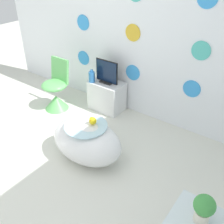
% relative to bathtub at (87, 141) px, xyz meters
% --- Properties ---
extents(ground_plane, '(12.00, 12.00, 0.00)m').
position_rel_bathtub_xyz_m(ground_plane, '(-0.18, -1.00, -0.23)').
color(ground_plane, silver).
extents(wall_back_dotted, '(4.78, 0.05, 2.60)m').
position_rel_bathtub_xyz_m(wall_back_dotted, '(-0.18, 1.20, 1.07)').
color(wall_back_dotted, white).
rests_on(wall_back_dotted, ground_plane).
extents(bathtub, '(0.86, 0.57, 0.46)m').
position_rel_bathtub_xyz_m(bathtub, '(0.00, 0.00, 0.00)').
color(bathtub, white).
rests_on(bathtub, ground_plane).
extents(rubber_duck, '(0.08, 0.09, 0.10)m').
position_rel_bathtub_xyz_m(rubber_duck, '(0.06, 0.04, 0.28)').
color(rubber_duck, yellow).
rests_on(rubber_duck, bathtub).
extents(chair, '(0.37, 0.37, 0.75)m').
position_rel_bathtub_xyz_m(chair, '(-1.08, 0.56, 0.01)').
color(chair, '#66C166').
rests_on(chair, ground_plane).
extents(tv_cabinet, '(0.49, 0.33, 0.43)m').
position_rel_bathtub_xyz_m(tv_cabinet, '(-0.47, 0.98, -0.02)').
color(tv_cabinet, silver).
rests_on(tv_cabinet, ground_plane).
extents(tv, '(0.36, 0.12, 0.33)m').
position_rel_bathtub_xyz_m(tv, '(-0.47, 0.99, 0.35)').
color(tv, black).
rests_on(tv, tv_cabinet).
extents(vase, '(0.09, 0.09, 0.18)m').
position_rel_bathtub_xyz_m(vase, '(-0.65, 0.88, 0.28)').
color(vase, '#2D72B7').
rests_on(vase, tv_cabinet).
extents(potted_plant_left, '(0.14, 0.14, 0.22)m').
position_rel_bathtub_xyz_m(potted_plant_left, '(1.42, -0.47, 0.44)').
color(potted_plant_left, beige).
rests_on(potted_plant_left, side_table).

